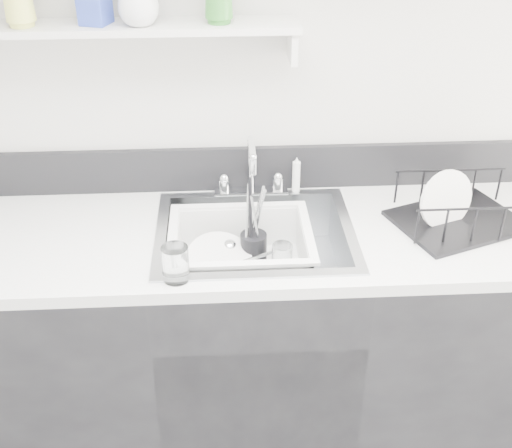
{
  "coord_description": "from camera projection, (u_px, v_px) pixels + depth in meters",
  "views": [
    {
      "loc": [
        -0.1,
        -0.56,
        2.03
      ],
      "look_at": [
        0.0,
        1.14,
        0.98
      ],
      "focal_mm": 45.0,
      "sensor_mm": 36.0,
      "label": 1
    }
  ],
  "objects": [
    {
      "name": "counter_run",
      "position": [
        255.0,
        339.0,
        2.31
      ],
      "size": [
        3.2,
        0.62,
        0.92
      ],
      "color": "black",
      "rests_on": "ground"
    },
    {
      "name": "backsplash",
      "position": [
        250.0,
        168.0,
        2.28
      ],
      "size": [
        3.2,
        0.02,
        0.16
      ],
      "primitive_type": "cube",
      "color": "black",
      "rests_on": "counter_run"
    },
    {
      "name": "dish_rack",
      "position": [
        460.0,
        204.0,
        2.08
      ],
      "size": [
        0.48,
        0.42,
        0.14
      ],
      "primitive_type": null,
      "rotation": [
        0.0,
        0.0,
        0.36
      ],
      "color": "black",
      "rests_on": "counter_run"
    },
    {
      "name": "plate_stack",
      "position": [
        222.0,
        266.0,
        2.12
      ],
      "size": [
        0.26,
        0.26,
        0.1
      ],
      "rotation": [
        0.0,
        0.0,
        -0.0
      ],
      "color": "white",
      "rests_on": "wash_tub"
    },
    {
      "name": "wash_tub",
      "position": [
        241.0,
        254.0,
        2.1
      ],
      "size": [
        0.48,
        0.4,
        0.18
      ],
      "primitive_type": null,
      "rotation": [
        0.0,
        0.0,
        -0.05
      ],
      "color": "white",
      "rests_on": "sink"
    },
    {
      "name": "room_shell",
      "position": [
        284.0,
        92.0,
        0.99
      ],
      "size": [
        3.5,
        3.0,
        2.6
      ],
      "color": "silver",
      "rests_on": "ground"
    },
    {
      "name": "ladle",
      "position": [
        243.0,
        261.0,
        2.13
      ],
      "size": [
        0.25,
        0.26,
        0.07
      ],
      "primitive_type": null,
      "rotation": [
        0.0,
        0.0,
        -0.82
      ],
      "color": "silver",
      "rests_on": "wash_tub"
    },
    {
      "name": "sink",
      "position": [
        255.0,
        255.0,
        2.12
      ],
      "size": [
        0.64,
        0.52,
        0.2
      ],
      "primitive_type": null,
      "color": "silver",
      "rests_on": "counter_run"
    },
    {
      "name": "tumbler_counter",
      "position": [
        175.0,
        263.0,
        1.83
      ],
      "size": [
        0.1,
        0.1,
        0.11
      ],
      "primitive_type": "cylinder",
      "rotation": [
        0.0,
        0.0,
        0.4
      ],
      "color": "white",
      "rests_on": "counter_run"
    },
    {
      "name": "side_sprayer",
      "position": [
        296.0,
        175.0,
        2.26
      ],
      "size": [
        0.03,
        0.03,
        0.14
      ],
      "primitive_type": "cylinder",
      "color": "white",
      "rests_on": "counter_run"
    },
    {
      "name": "faucet",
      "position": [
        251.0,
        180.0,
        2.25
      ],
      "size": [
        0.26,
        0.18,
        0.23
      ],
      "color": "silver",
      "rests_on": "counter_run"
    },
    {
      "name": "wall_shelf",
      "position": [
        135.0,
        30.0,
        1.94
      ],
      "size": [
        1.0,
        0.16,
        0.12
      ],
      "color": "silver",
      "rests_on": "room_shell"
    },
    {
      "name": "bowl_small",
      "position": [
        288.0,
        278.0,
        2.09
      ],
      "size": [
        0.14,
        0.14,
        0.03
      ],
      "primitive_type": "imported",
      "rotation": [
        0.0,
        0.0,
        -0.37
      ],
      "color": "white",
      "rests_on": "wash_tub"
    },
    {
      "name": "utensil_cup",
      "position": [
        253.0,
        247.0,
        2.16
      ],
      "size": [
        0.09,
        0.09,
        0.3
      ],
      "rotation": [
        0.0,
        0.0,
        0.43
      ],
      "color": "black",
      "rests_on": "wash_tub"
    },
    {
      "name": "tumbler_in_tub",
      "position": [
        282.0,
        258.0,
        2.13
      ],
      "size": [
        0.08,
        0.08,
        0.1
      ],
      "primitive_type": "cylinder",
      "rotation": [
        0.0,
        0.0,
        0.23
      ],
      "color": "white",
      "rests_on": "wash_tub"
    }
  ]
}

